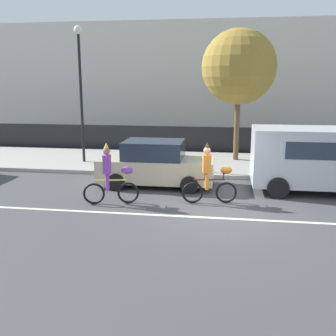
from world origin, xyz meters
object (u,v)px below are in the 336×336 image
at_px(parade_cyclist_purple, 111,177).
at_px(parked_car_beige, 156,164).
at_px(parked_van_silver, 330,155).
at_px(parade_cyclist_orange, 210,177).
at_px(street_lamp_post, 80,75).

relative_size(parade_cyclist_purple, parked_car_beige, 0.47).
bearing_deg(parked_van_silver, parade_cyclist_orange, -155.07).
relative_size(parade_cyclist_orange, parked_car_beige, 0.47).
bearing_deg(parade_cyclist_purple, parked_van_silver, 18.73).
distance_m(parade_cyclist_purple, parked_van_silver, 7.33).
distance_m(parked_van_silver, parked_car_beige, 5.99).
bearing_deg(parked_van_silver, street_lamp_post, 162.64).
bearing_deg(street_lamp_post, parade_cyclist_purple, -61.88).
xyz_separation_m(parade_cyclist_orange, street_lamp_post, (-5.90, 4.90, 3.15)).
relative_size(parade_cyclist_orange, street_lamp_post, 0.33).
bearing_deg(parade_cyclist_orange, street_lamp_post, 140.26).
height_order(parked_van_silver, parked_car_beige, parked_van_silver).
xyz_separation_m(parade_cyclist_purple, parade_cyclist_orange, (3.00, 0.52, 0.00)).
xyz_separation_m(parade_cyclist_purple, parked_van_silver, (6.93, 2.35, 0.44)).
bearing_deg(parade_cyclist_orange, parked_van_silver, 24.93).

